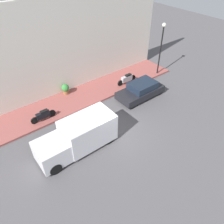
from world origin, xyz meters
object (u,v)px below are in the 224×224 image
(parked_car, at_px, (141,90))
(scooter_silver, at_px, (127,79))
(potted_plant, at_px, (65,89))
(delivery_van, at_px, (78,137))
(motorcycle_black, at_px, (43,115))
(streetlamp, at_px, (162,41))

(parked_car, xyz_separation_m, scooter_silver, (2.15, -0.35, -0.04))
(potted_plant, bearing_deg, delivery_van, 158.87)
(delivery_van, xyz_separation_m, motorcycle_black, (3.77, 0.63, -0.48))
(parked_car, xyz_separation_m, motorcycle_black, (2.00, 7.67, -0.07))
(parked_car, height_order, delivery_van, delivery_van)
(parked_car, height_order, potted_plant, parked_car)
(parked_car, height_order, motorcycle_black, parked_car)
(scooter_silver, bearing_deg, motorcycle_black, 91.12)
(parked_car, bearing_deg, motorcycle_black, 75.41)
(delivery_van, bearing_deg, parked_car, -75.84)
(delivery_van, bearing_deg, scooter_silver, -61.98)
(motorcycle_black, relative_size, streetlamp, 0.40)
(motorcycle_black, xyz_separation_m, streetlamp, (-0.26, -11.54, 2.70))
(parked_car, relative_size, streetlamp, 0.85)
(streetlamp, bearing_deg, delivery_van, 107.82)
(parked_car, bearing_deg, scooter_silver, -9.12)
(scooter_silver, distance_m, potted_plant, 5.47)
(motorcycle_black, distance_m, streetlamp, 11.86)
(scooter_silver, relative_size, streetlamp, 0.43)
(delivery_van, bearing_deg, streetlamp, -72.18)
(parked_car, distance_m, potted_plant, 6.25)
(motorcycle_black, bearing_deg, streetlamp, -91.30)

